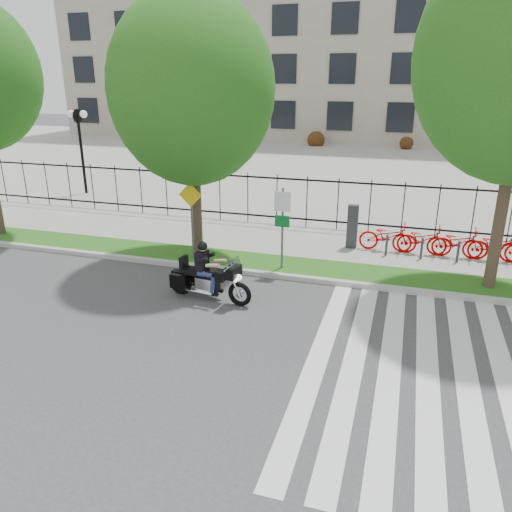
% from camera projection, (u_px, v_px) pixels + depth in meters
% --- Properties ---
extents(ground, '(120.00, 120.00, 0.00)m').
position_uv_depth(ground, '(223.00, 342.00, 11.40)').
color(ground, '#3C3B3E').
rests_on(ground, ground).
extents(curb, '(60.00, 0.20, 0.15)m').
position_uv_depth(curb, '(271.00, 275.00, 15.06)').
color(curb, '#ABA8A1').
rests_on(curb, ground).
extents(grass_verge, '(60.00, 1.50, 0.15)m').
position_uv_depth(grass_verge, '(278.00, 265.00, 15.83)').
color(grass_verge, '#255715').
rests_on(grass_verge, ground).
extents(sidewalk, '(60.00, 3.50, 0.15)m').
position_uv_depth(sidewalk, '(296.00, 242.00, 18.07)').
color(sidewalk, '#9A9790').
rests_on(sidewalk, ground).
extents(plaza, '(80.00, 34.00, 0.10)m').
position_uv_depth(plaza, '(353.00, 165.00, 33.85)').
color(plaza, '#9A9790').
rests_on(plaza, ground).
extents(crosswalk_stripes, '(5.70, 8.00, 0.01)m').
position_uv_depth(crosswalk_stripes, '(447.00, 377.00, 10.06)').
color(crosswalk_stripes, silver).
rests_on(crosswalk_stripes, ground).
extents(iron_fence, '(30.00, 0.06, 2.00)m').
position_uv_depth(iron_fence, '(307.00, 202.00, 19.28)').
color(iron_fence, black).
rests_on(iron_fence, sidewalk).
extents(office_building, '(60.00, 21.90, 20.15)m').
position_uv_depth(office_building, '(385.00, 30.00, 48.37)').
color(office_building, gray).
rests_on(office_building, ground).
extents(lamp_post_left, '(1.06, 0.70, 4.25)m').
position_uv_depth(lamp_post_left, '(79.00, 131.00, 24.42)').
color(lamp_post_left, black).
rests_on(lamp_post_left, ground).
extents(street_tree_1, '(4.98, 4.98, 8.08)m').
position_uv_depth(street_tree_1, '(192.00, 89.00, 14.79)').
color(street_tree_1, '#3C2D21').
rests_on(street_tree_1, grass_verge).
extents(sign_pole_regulatory, '(0.50, 0.09, 2.50)m').
position_uv_depth(sign_pole_regulatory, '(282.00, 218.00, 14.87)').
color(sign_pole_regulatory, '#59595B').
rests_on(sign_pole_regulatory, grass_verge).
extents(sign_pole_warning, '(0.78, 0.09, 2.49)m').
position_uv_depth(sign_pole_warning, '(191.00, 211.00, 15.69)').
color(sign_pole_warning, '#59595B').
rests_on(sign_pole_warning, grass_verge).
extents(motorcycle_rider, '(2.54, 0.91, 1.97)m').
position_uv_depth(motorcycle_rider, '(208.00, 277.00, 13.39)').
color(motorcycle_rider, black).
rests_on(motorcycle_rider, ground).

